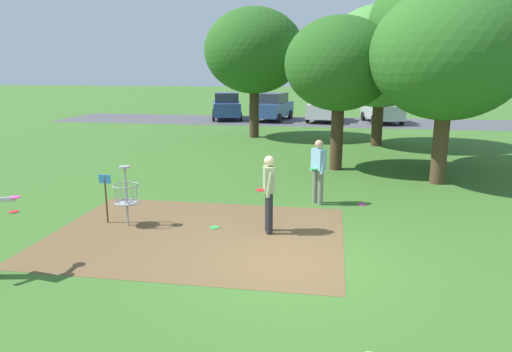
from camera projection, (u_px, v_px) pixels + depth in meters
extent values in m
plane|color=#3D6B28|center=(289.00, 261.00, 8.76)|extent=(160.00, 160.00, 0.00)
cube|color=brown|center=(197.00, 234.00, 10.18)|extent=(6.27, 4.76, 0.01)
cylinder|color=#9E9EA3|center=(126.00, 197.00, 10.62)|extent=(0.05, 0.05, 1.35)
cylinder|color=#9E9EA3|center=(124.00, 167.00, 10.46)|extent=(0.24, 0.24, 0.04)
torus|color=#9E9EA3|center=(126.00, 185.00, 10.55)|extent=(0.58, 0.58, 0.02)
torus|color=#9E9EA3|center=(127.00, 202.00, 10.65)|extent=(0.55, 0.55, 0.03)
cylinder|color=#9E9EA3|center=(127.00, 203.00, 10.65)|extent=(0.48, 0.48, 0.02)
cylinder|color=gray|center=(136.00, 194.00, 10.56)|extent=(0.01, 0.01, 0.40)
cylinder|color=gray|center=(137.00, 193.00, 10.70)|extent=(0.01, 0.01, 0.40)
cylinder|color=gray|center=(133.00, 191.00, 10.81)|extent=(0.01, 0.01, 0.40)
cylinder|color=gray|center=(127.00, 191.00, 10.83)|extent=(0.01, 0.01, 0.40)
cylinder|color=gray|center=(121.00, 192.00, 10.77)|extent=(0.01, 0.01, 0.40)
cylinder|color=gray|center=(116.00, 193.00, 10.64)|extent=(0.01, 0.01, 0.40)
cylinder|color=gray|center=(115.00, 195.00, 10.50)|extent=(0.01, 0.01, 0.40)
cylinder|color=gray|center=(119.00, 196.00, 10.39)|extent=(0.01, 0.01, 0.40)
cylinder|color=gray|center=(125.00, 197.00, 10.37)|extent=(0.01, 0.01, 0.40)
cylinder|color=gray|center=(132.00, 196.00, 10.43)|extent=(0.01, 0.01, 0.40)
cylinder|color=#4C3823|center=(106.00, 200.00, 10.83)|extent=(0.04, 0.04, 1.10)
cube|color=#3384C6|center=(105.00, 179.00, 10.72)|extent=(0.28, 0.03, 0.20)
cylinder|color=#232328|center=(270.00, 214.00, 10.11)|extent=(0.14, 0.14, 0.92)
cylinder|color=#232328|center=(268.00, 211.00, 10.32)|extent=(0.14, 0.14, 0.92)
cube|color=#93A875|center=(269.00, 179.00, 10.04)|extent=(0.31, 0.41, 0.56)
sphere|color=beige|center=(269.00, 161.00, 9.95)|extent=(0.22, 0.22, 0.22)
cylinder|color=#93A875|center=(269.00, 185.00, 9.88)|extent=(0.18, 0.13, 0.55)
cylinder|color=#93A875|center=(267.00, 181.00, 10.24)|extent=(0.18, 0.13, 0.55)
cylinder|color=red|center=(261.00, 190.00, 10.08)|extent=(0.22, 0.22, 0.02)
cylinder|color=slate|center=(321.00, 188.00, 12.29)|extent=(0.14, 0.14, 0.92)
cylinder|color=slate|center=(315.00, 186.00, 12.47)|extent=(0.14, 0.14, 0.92)
cube|color=#84B7D1|center=(319.00, 159.00, 12.21)|extent=(0.41, 0.41, 0.56)
sphere|color=tan|center=(319.00, 144.00, 12.12)|extent=(0.22, 0.22, 0.22)
cylinder|color=#84B7D1|center=(323.00, 164.00, 12.07)|extent=(0.18, 0.18, 0.55)
cylinder|color=#84B7D1|center=(313.00, 161.00, 12.37)|extent=(0.18, 0.18, 0.55)
cylinder|color=green|center=(313.00, 169.00, 12.17)|extent=(0.22, 0.22, 0.02)
cylinder|color=silver|center=(0.00, 200.00, 8.05)|extent=(0.18, 0.59, 0.21)
cylinder|color=#E53D99|center=(13.00, 197.00, 8.31)|extent=(0.22, 0.22, 0.02)
cylinder|color=red|center=(14.00, 212.00, 11.75)|extent=(0.23, 0.23, 0.02)
cylinder|color=#E53D99|center=(362.00, 204.00, 12.38)|extent=(0.23, 0.23, 0.02)
cylinder|color=green|center=(214.00, 227.00, 10.59)|extent=(0.22, 0.22, 0.02)
cylinder|color=#4C3823|center=(441.00, 130.00, 16.45)|extent=(0.50, 0.50, 2.78)
ellipsoid|color=#2D6623|center=(450.00, 28.00, 15.67)|extent=(5.45, 5.45, 4.63)
cylinder|color=#422D1E|center=(254.00, 113.00, 24.08)|extent=(0.48, 0.48, 2.48)
ellipsoid|color=#285B1E|center=(254.00, 51.00, 23.38)|extent=(4.96, 4.96, 4.22)
cylinder|color=#422D1E|center=(377.00, 124.00, 21.54)|extent=(0.49, 0.49, 2.03)
ellipsoid|color=#4C8E3D|center=(381.00, 56.00, 20.87)|extent=(5.28, 5.28, 4.49)
cylinder|color=#422D1E|center=(337.00, 138.00, 16.44)|extent=(0.43, 0.43, 2.25)
ellipsoid|color=#285B1E|center=(340.00, 64.00, 15.87)|extent=(3.73, 3.73, 3.17)
cylinder|color=#4C3823|center=(440.00, 148.00, 14.44)|extent=(0.46, 0.46, 2.20)
ellipsoid|color=#2D6623|center=(448.00, 54.00, 13.81)|extent=(4.58, 4.58, 3.90)
cube|color=#4C4C51|center=(323.00, 122.00, 31.23)|extent=(36.00, 6.00, 0.01)
cube|color=#2D4784|center=(227.00, 108.00, 32.64)|extent=(2.78, 4.52, 0.90)
cube|color=#2D333D|center=(226.00, 97.00, 32.46)|extent=(2.08, 2.51, 0.64)
cylinder|color=black|center=(214.00, 113.00, 33.93)|extent=(0.32, 0.63, 0.60)
cylinder|color=black|center=(239.00, 113.00, 34.08)|extent=(0.32, 0.63, 0.60)
cylinder|color=black|center=(214.00, 117.00, 31.40)|extent=(0.32, 0.63, 0.60)
cylinder|color=black|center=(240.00, 117.00, 31.55)|extent=(0.32, 0.63, 0.60)
cube|color=#2D4784|center=(272.00, 109.00, 31.93)|extent=(2.54, 4.46, 0.90)
cube|color=#2D333D|center=(273.00, 98.00, 31.76)|extent=(1.96, 2.44, 0.64)
cylinder|color=black|center=(266.00, 114.00, 33.53)|extent=(0.29, 0.62, 0.60)
cylinder|color=black|center=(290.00, 115.00, 32.93)|extent=(0.29, 0.62, 0.60)
cylinder|color=black|center=(253.00, 117.00, 31.14)|extent=(0.29, 0.62, 0.60)
cylinder|color=black|center=(279.00, 118.00, 30.54)|extent=(0.29, 0.62, 0.60)
cube|color=silver|center=(325.00, 110.00, 31.38)|extent=(2.33, 4.40, 0.90)
cube|color=#2D333D|center=(325.00, 98.00, 31.21)|extent=(1.85, 2.37, 0.64)
cylinder|color=black|center=(314.00, 115.00, 32.95)|extent=(0.26, 0.62, 0.60)
cylinder|color=black|center=(340.00, 115.00, 32.44)|extent=(0.26, 0.62, 0.60)
cylinder|color=black|center=(307.00, 118.00, 30.52)|extent=(0.26, 0.62, 0.60)
cylinder|color=black|center=(335.00, 119.00, 30.01)|extent=(0.26, 0.62, 0.60)
cube|color=#B2B7BC|center=(382.00, 111.00, 30.55)|extent=(2.55, 4.46, 0.90)
cube|color=#2D333D|center=(383.00, 99.00, 30.37)|extent=(1.96, 2.44, 0.64)
cylinder|color=black|center=(363.00, 116.00, 31.90)|extent=(0.29, 0.62, 0.60)
cylinder|color=black|center=(389.00, 116.00, 31.94)|extent=(0.29, 0.62, 0.60)
cylinder|color=black|center=(373.00, 120.00, 29.36)|extent=(0.29, 0.62, 0.60)
cylinder|color=black|center=(402.00, 120.00, 29.40)|extent=(0.29, 0.62, 0.60)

